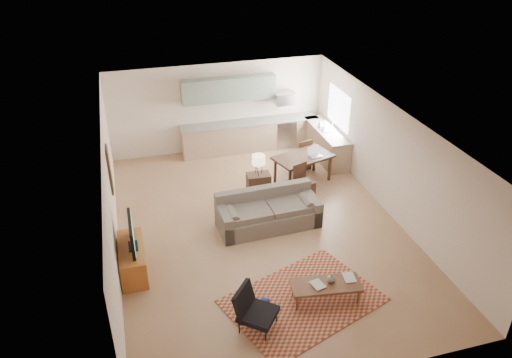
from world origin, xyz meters
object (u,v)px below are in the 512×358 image
object	(u,v)px
armchair	(258,311)
dining_table	(303,169)
coffee_table	(325,292)
console_table	(258,186)
sofa	(269,210)
tv_credenza	(132,259)

from	to	relation	value
armchair	dining_table	size ratio (longest dim) A/B	0.53
coffee_table	armchair	bearing A→B (deg)	-158.68
armchair	console_table	bearing A→B (deg)	23.42
console_table	sofa	bearing A→B (deg)	-92.42
tv_credenza	sofa	bearing A→B (deg)	14.56
dining_table	coffee_table	bearing A→B (deg)	-122.17
coffee_table	armchair	size ratio (longest dim) A/B	1.65
coffee_table	console_table	xyz separation A→B (m)	(-0.19, 4.03, 0.14)
coffee_table	tv_credenza	xyz separation A→B (m)	(-3.51, 1.89, 0.11)
dining_table	console_table	bearing A→B (deg)	-178.18
armchair	console_table	distance (m)	4.55
armchair	tv_credenza	size ratio (longest dim) A/B	0.61
armchair	console_table	xyz separation A→B (m)	(1.25, 4.37, -0.07)
tv_credenza	console_table	size ratio (longest dim) A/B	1.95
sofa	dining_table	size ratio (longest dim) A/B	1.59
armchair	console_table	world-z (taller)	armchair
coffee_table	console_table	bearing A→B (deg)	100.81
console_table	dining_table	size ratio (longest dim) A/B	0.44
sofa	console_table	size ratio (longest dim) A/B	3.60
tv_credenza	console_table	xyz separation A→B (m)	(3.32, 2.14, 0.03)
sofa	console_table	distance (m)	1.32
tv_credenza	dining_table	distance (m)	5.39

